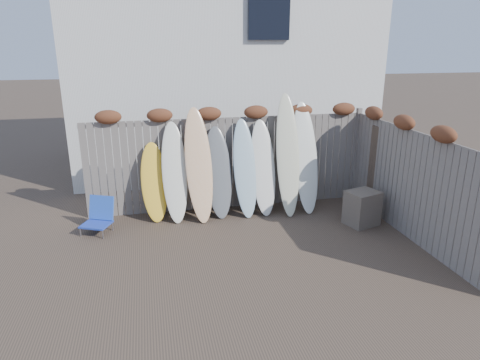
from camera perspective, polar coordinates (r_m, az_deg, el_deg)
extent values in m
plane|color=#493A2D|center=(7.45, 2.02, -10.14)|extent=(80.00, 80.00, 0.00)
cube|color=slate|center=(9.26, -1.60, 2.23)|extent=(6.00, 0.10, 2.00)
cube|color=slate|center=(10.23, 15.17, 3.40)|extent=(0.10, 0.10, 2.10)
ellipsoid|color=brown|center=(8.86, -17.18, 8.02)|extent=(0.52, 0.28, 0.28)
ellipsoid|color=brown|center=(8.84, -10.66, 8.47)|extent=(0.52, 0.28, 0.28)
ellipsoid|color=brown|center=(8.92, -4.16, 8.82)|extent=(0.52, 0.28, 0.28)
ellipsoid|color=brown|center=(9.12, 2.14, 9.05)|extent=(0.52, 0.28, 0.28)
ellipsoid|color=brown|center=(9.42, 8.12, 9.17)|extent=(0.52, 0.28, 0.28)
ellipsoid|color=brown|center=(9.81, 13.67, 9.19)|extent=(0.52, 0.28, 0.28)
cube|color=slate|center=(8.43, 21.90, -0.69)|extent=(0.10, 4.40, 2.00)
ellipsoid|color=brown|center=(7.60, 25.50, 5.53)|extent=(0.28, 0.56, 0.28)
ellipsoid|color=brown|center=(8.48, 21.04, 7.20)|extent=(0.28, 0.56, 0.28)
ellipsoid|color=brown|center=(9.40, 17.42, 8.52)|extent=(0.28, 0.56, 0.28)
cube|color=silver|center=(13.05, -2.98, 15.67)|extent=(8.00, 5.00, 6.00)
cube|color=black|center=(10.75, 3.88, 21.59)|extent=(1.00, 0.12, 1.30)
cube|color=#2440B4|center=(8.65, -18.61, -5.63)|extent=(0.64, 0.61, 0.03)
cube|color=blue|center=(8.74, -17.99, -3.52)|extent=(0.52, 0.35, 0.46)
cylinder|color=#AFB0B6|center=(8.65, -20.50, -6.50)|extent=(0.03, 0.03, 0.19)
cylinder|color=#A7A7AE|center=(8.94, -19.23, -5.56)|extent=(0.03, 0.03, 0.19)
cylinder|color=#A5A5AC|center=(8.42, -17.83, -6.88)|extent=(0.03, 0.03, 0.19)
cylinder|color=#B5B6BD|center=(8.72, -16.62, -5.89)|extent=(0.03, 0.03, 0.19)
cube|color=#4F463B|center=(8.89, 15.96, -3.62)|extent=(0.71, 0.65, 0.69)
cube|color=#3C2B24|center=(9.21, 19.12, 0.62)|extent=(0.22, 1.22, 1.84)
ellipsoid|color=yellow|center=(8.85, -11.36, -0.30)|extent=(0.56, 0.60, 1.58)
ellipsoid|color=silver|center=(8.73, -8.73, 1.00)|extent=(0.51, 0.71, 1.99)
ellipsoid|color=#E6A288|center=(8.68, -5.52, 1.98)|extent=(0.61, 0.84, 2.26)
ellipsoid|color=#595C5F|center=(8.87, -2.90, 1.01)|extent=(0.58, 0.69, 1.86)
ellipsoid|color=#9BBAC9|center=(8.90, 0.66, 1.56)|extent=(0.51, 0.73, 2.00)
ellipsoid|color=silver|center=(9.02, 3.11, 1.65)|extent=(0.53, 0.71, 1.96)
ellipsoid|color=beige|center=(9.03, 6.38, 3.34)|extent=(0.55, 0.91, 2.49)
ellipsoid|color=silver|center=(9.23, 8.72, 2.95)|extent=(0.55, 0.82, 2.31)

